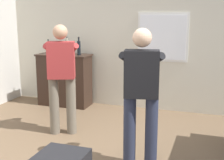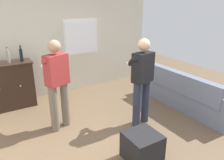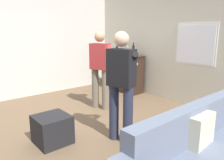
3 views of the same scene
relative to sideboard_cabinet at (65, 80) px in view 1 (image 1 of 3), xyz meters
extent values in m
cube|color=beige|center=(1.33, 0.36, 0.88)|extent=(5.20, 0.12, 2.80)
cube|color=silver|center=(1.91, 0.30, 0.88)|extent=(0.94, 0.02, 0.90)
cube|color=white|center=(1.91, 0.29, 0.88)|extent=(0.86, 0.03, 0.82)
cube|color=black|center=(0.00, 0.00, -0.02)|extent=(1.03, 0.44, 1.01)
cube|color=black|center=(0.00, 0.00, 0.50)|extent=(1.07, 0.48, 0.03)
sphere|color=#B79338|center=(-0.21, -0.23, 0.03)|extent=(0.04, 0.04, 0.04)
sphere|color=#B79338|center=(0.21, -0.23, 0.03)|extent=(0.04, 0.04, 0.04)
cylinder|color=gray|center=(0.08, -0.01, 0.66)|extent=(0.07, 0.07, 0.27)
cylinder|color=gray|center=(0.08, -0.01, 0.82)|extent=(0.03, 0.03, 0.06)
cylinder|color=#262626|center=(0.08, -0.01, 0.86)|extent=(0.04, 0.04, 0.02)
cylinder|color=black|center=(-0.34, 0.00, 0.63)|extent=(0.06, 0.06, 0.22)
cylinder|color=black|center=(-0.34, 0.00, 0.76)|extent=(0.03, 0.03, 0.06)
cylinder|color=#262626|center=(-0.34, 0.00, 0.80)|extent=(0.03, 0.03, 0.02)
cylinder|color=black|center=(0.34, -0.03, 0.66)|extent=(0.07, 0.07, 0.27)
cylinder|color=black|center=(0.34, -0.03, 0.83)|extent=(0.03, 0.03, 0.07)
cylinder|color=#262626|center=(0.34, -0.03, 0.87)|extent=(0.04, 0.04, 0.02)
cylinder|color=#6B6051|center=(0.56, -1.45, -0.08)|extent=(0.15, 0.15, 0.88)
cylinder|color=#6B6051|center=(0.81, -1.36, -0.08)|extent=(0.15, 0.15, 0.88)
cube|color=#9E2D2D|center=(0.69, -1.40, 0.63)|extent=(0.45, 0.35, 0.55)
sphere|color=tan|center=(0.69, -1.40, 1.05)|extent=(0.22, 0.22, 0.22)
cylinder|color=#9E2D2D|center=(0.52, -1.29, 0.74)|extent=(0.20, 0.44, 0.29)
cylinder|color=#9E2D2D|center=(0.74, -1.21, 0.74)|extent=(0.41, 0.32, 0.29)
cube|color=white|center=(0.57, -1.10, 0.66)|extent=(0.15, 0.09, 0.04)
cylinder|color=#282D42|center=(1.95, -2.10, -0.08)|extent=(0.15, 0.15, 0.88)
cylinder|color=#282D42|center=(2.21, -2.05, -0.08)|extent=(0.15, 0.15, 0.88)
cube|color=black|center=(2.08, -2.08, 0.63)|extent=(0.44, 0.30, 0.55)
sphere|color=#D8AD8C|center=(2.08, -2.08, 1.05)|extent=(0.22, 0.22, 0.22)
cylinder|color=black|center=(1.93, -1.94, 0.74)|extent=(0.26, 0.44, 0.29)
cylinder|color=black|center=(2.16, -1.90, 0.74)|extent=(0.38, 0.36, 0.29)
cube|color=white|center=(2.01, -1.76, 0.66)|extent=(0.16, 0.07, 0.04)
camera|label=1|loc=(2.89, -5.53, 1.32)|focal=50.00mm
camera|label=2|loc=(-0.37, -5.04, 1.76)|focal=35.00mm
camera|label=3|loc=(4.38, -4.22, 1.15)|focal=35.00mm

